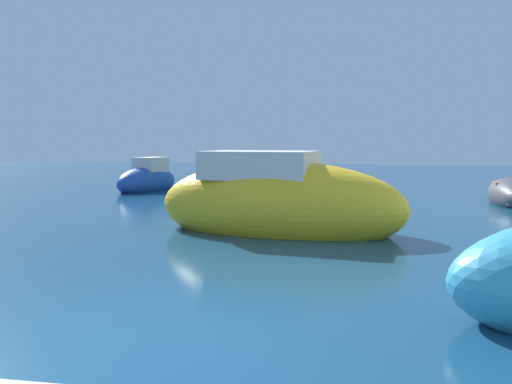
{
  "coord_description": "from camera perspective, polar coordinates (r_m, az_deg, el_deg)",
  "views": [
    {
      "loc": [
        2.09,
        -4.96,
        2.02
      ],
      "look_at": [
        -0.68,
        10.8,
        0.46
      ],
      "focal_mm": 37.61,
      "sensor_mm": 36.0,
      "label": 1
    }
  ],
  "objects": [
    {
      "name": "moored_boat_7",
      "position": [
        18.82,
        25.31,
        -0.23
      ],
      "size": [
        1.4,
        3.47,
        1.04
      ],
      "rotation": [
        0.0,
        0.0,
        4.64
      ],
      "color": "#3F3F47",
      "rests_on": "ground"
    },
    {
      "name": "ground",
      "position": [
        5.75,
        -12.5,
        -15.14
      ],
      "size": [
        80.0,
        80.0,
        0.0
      ],
      "primitive_type": "plane",
      "color": "navy"
    },
    {
      "name": "moored_boat_8",
      "position": [
        21.85,
        -11.47,
        1.26
      ],
      "size": [
        2.21,
        3.56,
        1.59
      ],
      "rotation": [
        0.0,
        0.0,
        4.43
      ],
      "color": "#1E479E",
      "rests_on": "ground"
    },
    {
      "name": "moored_boat_1",
      "position": [
        11.81,
        2.33,
        -1.16
      ],
      "size": [
        5.86,
        3.08,
        2.23
      ],
      "rotation": [
        0.0,
        0.0,
        6.13
      ],
      "color": "gold",
      "rests_on": "ground"
    },
    {
      "name": "moored_boat_3",
      "position": [
        20.01,
        -0.22,
        0.98
      ],
      "size": [
        4.41,
        3.08,
        1.49
      ],
      "rotation": [
        0.0,
        0.0,
        5.89
      ],
      "color": "#197233",
      "rests_on": "ground"
    }
  ]
}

